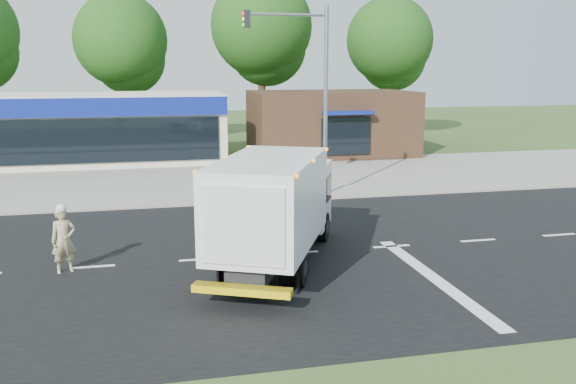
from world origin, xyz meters
The scene contains 11 objects.
ground centered at (0.00, 0.00, 0.00)m, with size 120.00×120.00×0.00m, color #385123.
road_asphalt centered at (0.00, 0.00, 0.00)m, with size 60.00×14.00×0.02m, color black.
sidewalk centered at (0.00, 8.20, 0.06)m, with size 60.00×2.40×0.12m, color gray.
parking_apron centered at (0.00, 14.00, 0.01)m, with size 60.00×9.00×0.02m, color gray.
lane_markings centered at (1.35, -1.35, 0.02)m, with size 55.20×7.00×0.01m.
ems_box_truck centered at (-0.91, -0.97, 1.86)m, with size 5.07×7.53×3.22m.
emergency_worker centered at (-6.69, -0.26, 0.95)m, with size 0.77×0.63×1.94m.
retail_strip_mall centered at (-9.00, 19.93, 2.01)m, with size 18.00×6.20×4.00m.
brown_storefront centered at (7.00, 19.98, 2.00)m, with size 10.00×6.70×4.00m.
traffic_signal_pole centered at (2.35, 7.60, 4.92)m, with size 3.51×0.25×8.00m.
background_trees centered at (-0.85, 28.16, 7.38)m, with size 36.77×7.39×12.10m.
Camera 1 is at (-4.24, -17.23, 5.60)m, focal length 38.00 mm.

